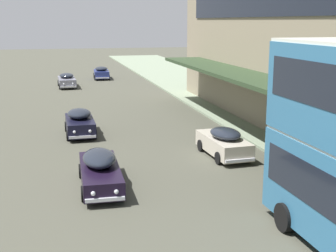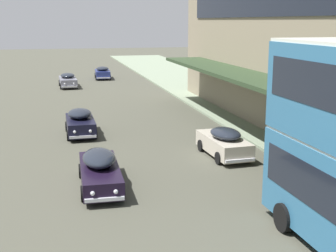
{
  "view_description": "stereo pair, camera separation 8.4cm",
  "coord_description": "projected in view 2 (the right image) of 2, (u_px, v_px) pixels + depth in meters",
  "views": [
    {
      "loc": [
        -5.02,
        -5.12,
        7.04
      ],
      "look_at": [
        0.29,
        16.51,
        2.02
      ],
      "focal_mm": 50.0,
      "sensor_mm": 36.0,
      "label": 1
    },
    {
      "loc": [
        -4.94,
        -5.14,
        7.04
      ],
      "look_at": [
        0.29,
        16.51,
        2.02
      ],
      "focal_mm": 50.0,
      "sensor_mm": 36.0,
      "label": 2
    }
  ],
  "objects": [
    {
      "name": "sedan_second_near",
      "position": [
        80.0,
        122.0,
        29.4
      ],
      "size": [
        1.82,
        4.28,
        1.64
      ],
      "color": "black",
      "rests_on": "ground"
    },
    {
      "name": "sedan_second_mid",
      "position": [
        100.0,
        170.0,
        20.16
      ],
      "size": [
        1.84,
        5.04,
        1.56
      ],
      "color": "black",
      "rests_on": "ground"
    },
    {
      "name": "sedan_lead_near",
      "position": [
        103.0,
        73.0,
        57.85
      ],
      "size": [
        2.0,
        4.3,
        1.55
      ],
      "color": "navy",
      "rests_on": "ground"
    },
    {
      "name": "sedan_trailing_near",
      "position": [
        224.0,
        142.0,
        24.68
      ],
      "size": [
        1.94,
        4.4,
        1.57
      ],
      "color": "beige",
      "rests_on": "ground"
    },
    {
      "name": "sedan_trailing_mid",
      "position": [
        68.0,
        80.0,
        50.66
      ],
      "size": [
        1.94,
        4.82,
        1.51
      ],
      "color": "gray",
      "rests_on": "ground"
    }
  ]
}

